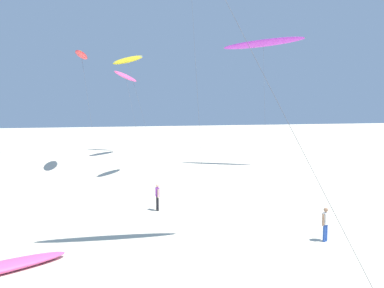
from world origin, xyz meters
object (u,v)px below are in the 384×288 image
Objects in this scene: flying_kite_4 at (127,60)px; flying_kite_5 at (263,43)px; flying_kite_1 at (81,55)px; person_foreground_walker at (325,223)px; flying_kite_0 at (126,76)px; person_near_left at (157,196)px.

flying_kite_4 reaches higher than flying_kite_5.
flying_kite_1 reaches higher than person_foreground_walker.
flying_kite_5 is at bearing 68.80° from person_foreground_walker.
flying_kite_1 is (-6.30, -10.73, 1.24)m from flying_kite_0.
person_foreground_walker is (-9.01, -23.21, -12.58)m from flying_kite_5.
flying_kite_1 is at bearing 99.83° from person_near_left.
flying_kite_5 is 27.90m from person_foreground_walker.
flying_kite_4 is (1.03, 4.96, 2.83)m from flying_kite_0.
flying_kite_1 reaches higher than person_near_left.
person_near_left is at bearing 127.66° from person_foreground_walker.
flying_kite_0 is 40.19m from person_foreground_walker.
person_near_left is (-3.89, -35.55, -12.71)m from flying_kite_4.
flying_kite_5 reaches higher than person_foreground_walker.
person_foreground_walker is at bearing -70.80° from flying_kite_1.
person_foreground_walker is (2.45, -43.76, -12.74)m from flying_kite_4.
flying_kite_0 is 32.27m from person_near_left.
person_foreground_walker is at bearing -84.88° from flying_kite_0.
flying_kite_4 reaches higher than flying_kite_1.
person_near_left is (-2.86, -30.59, -9.88)m from flying_kite_0.
flying_kite_1 is at bearing -115.02° from flying_kite_4.
flying_kite_0 is 12.51m from flying_kite_1.
flying_kite_0 is 5.81m from flying_kite_4.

